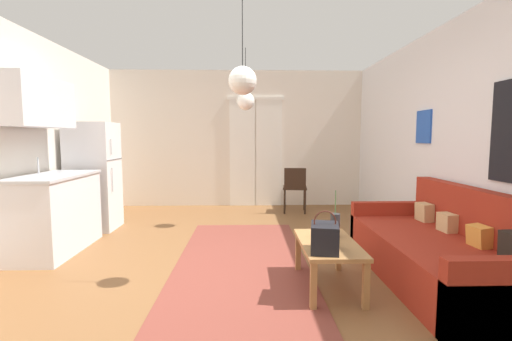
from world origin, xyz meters
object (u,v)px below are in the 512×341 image
at_px(pendant_lamp_near, 243,80).
at_px(pendant_lamp_far, 246,101).
at_px(accent_chair, 295,186).
at_px(bamboo_vase, 335,225).
at_px(handbag, 325,237).
at_px(couch, 443,253).
at_px(coffee_table, 328,248).
at_px(refrigerator, 94,176).

xyz_separation_m(pendant_lamp_near, pendant_lamp_far, (0.02, 2.09, 0.03)).
height_order(pendant_lamp_near, pendant_lamp_far, same).
bearing_deg(pendant_lamp_far, accent_chair, 48.81).
xyz_separation_m(bamboo_vase, accent_chair, (0.03, 2.98, -0.06)).
height_order(bamboo_vase, pendant_lamp_near, pendant_lamp_near).
bearing_deg(accent_chair, bamboo_vase, 96.42).
xyz_separation_m(bamboo_vase, handbag, (-0.19, -0.41, 0.00)).
relative_size(bamboo_vase, handbag, 1.30).
xyz_separation_m(handbag, pendant_lamp_near, (-0.67, 0.31, 1.30)).
relative_size(couch, pendant_lamp_far, 2.34).
bearing_deg(coffee_table, bamboo_vase, 58.55).
distance_m(coffee_table, refrigerator, 3.67).
xyz_separation_m(couch, refrigerator, (-4.08, 2.00, 0.51)).
bearing_deg(pendant_lamp_near, pendant_lamp_far, 89.49).
height_order(bamboo_vase, refrigerator, refrigerator).
distance_m(bamboo_vase, refrigerator, 3.64).
bearing_deg(refrigerator, pendant_lamp_near, -43.13).
height_order(coffee_table, pendant_lamp_far, pendant_lamp_far).
relative_size(couch, pendant_lamp_near, 2.28).
height_order(couch, pendant_lamp_near, pendant_lamp_near).
bearing_deg(handbag, coffee_table, 70.35).
bearing_deg(accent_chair, pendant_lamp_far, 55.79).
height_order(bamboo_vase, pendant_lamp_far, pendant_lamp_far).
relative_size(couch, refrigerator, 1.33).
bearing_deg(coffee_table, pendant_lamp_far, 109.04).
bearing_deg(accent_chair, couch, 114.99).
height_order(couch, coffee_table, couch).
bearing_deg(pendant_lamp_far, refrigerator, -179.18).
relative_size(bamboo_vase, pendant_lamp_near, 0.48).
bearing_deg(coffee_table, refrigerator, 144.44).
distance_m(bamboo_vase, handbag, 0.46).
distance_m(couch, accent_chair, 3.19).
height_order(handbag, refrigerator, refrigerator).
height_order(handbag, pendant_lamp_near, pendant_lamp_near).
relative_size(couch, handbag, 6.15).
relative_size(accent_chair, pendant_lamp_far, 0.91).
xyz_separation_m(coffee_table, bamboo_vase, (0.10, 0.16, 0.17)).
xyz_separation_m(coffee_table, pendant_lamp_near, (-0.76, 0.06, 1.48)).
distance_m(accent_chair, pendant_lamp_far, 1.93).
distance_m(coffee_table, accent_chair, 3.15).
distance_m(couch, bamboo_vase, 1.05).
bearing_deg(couch, coffee_table, -174.14).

